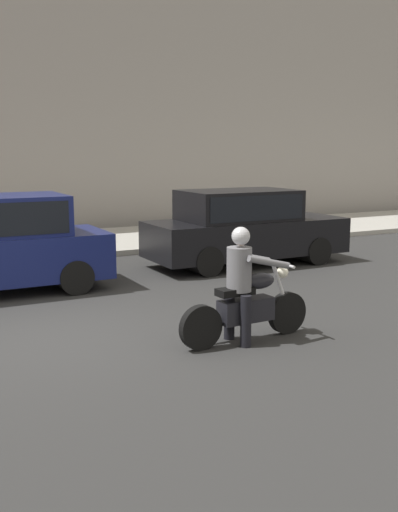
{
  "coord_description": "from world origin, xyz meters",
  "views": [
    {
      "loc": [
        -1.91,
        -8.26,
        2.62
      ],
      "look_at": [
        2.21,
        -0.33,
        1.04
      ],
      "focal_mm": 42.51,
      "sensor_mm": 36.0,
      "label": 1
    }
  ],
  "objects": [
    {
      "name": "ground_plane",
      "position": [
        0.0,
        0.0,
        0.0
      ],
      "size": [
        80.0,
        80.0,
        0.0
      ],
      "primitive_type": "plane",
      "color": "#282828"
    },
    {
      "name": "motorcycle_with_rider_gray",
      "position": [
        2.37,
        -1.4,
        0.66
      ],
      "size": [
        2.05,
        0.7,
        1.6
      ],
      "color": "black",
      "rests_on": "ground_plane"
    },
    {
      "name": "parked_sedan_black",
      "position": [
        5.32,
        3.45,
        0.88
      ],
      "size": [
        4.61,
        1.82,
        1.72
      ],
      "color": "black",
      "rests_on": "ground_plane"
    }
  ]
}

